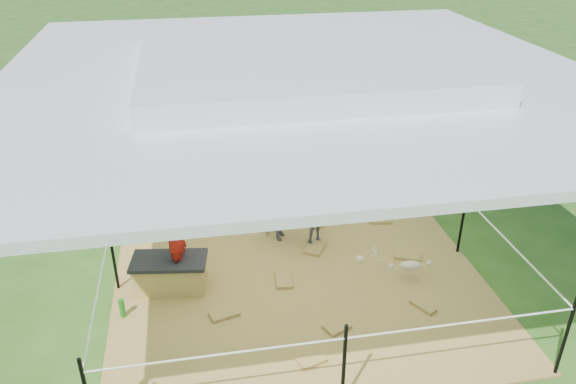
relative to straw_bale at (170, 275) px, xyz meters
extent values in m
plane|color=#2D5919|center=(1.60, 0.12, -0.22)|extent=(90.00, 90.00, 0.00)
cube|color=brown|center=(1.60, 0.12, -0.20)|extent=(4.60, 4.60, 0.03)
cylinder|color=silver|center=(-1.40, 3.12, 1.08)|extent=(0.07, 0.07, 2.60)
cylinder|color=silver|center=(4.60, 3.12, 1.08)|extent=(0.07, 0.07, 2.60)
cube|color=white|center=(1.60, 0.12, 2.42)|extent=(6.30, 6.30, 0.08)
cube|color=white|center=(1.60, 0.12, 2.57)|extent=(3.30, 3.30, 0.22)
cylinder|color=black|center=(-0.65, 2.37, 0.28)|extent=(0.04, 0.04, 1.00)
cylinder|color=black|center=(1.60, 2.37, 0.28)|extent=(0.04, 0.04, 1.00)
cylinder|color=black|center=(3.85, 2.37, 0.28)|extent=(0.04, 0.04, 1.00)
cylinder|color=black|center=(-0.65, 0.12, 0.28)|extent=(0.04, 0.04, 1.00)
cylinder|color=black|center=(3.85, 0.12, 0.28)|extent=(0.04, 0.04, 1.00)
cylinder|color=black|center=(1.60, -2.13, 0.28)|extent=(0.04, 0.04, 1.00)
cylinder|color=black|center=(3.85, -2.13, 0.28)|extent=(0.04, 0.04, 1.00)
cylinder|color=white|center=(1.60, 2.37, 0.63)|extent=(4.50, 0.02, 0.02)
cylinder|color=white|center=(1.60, -2.13, 0.63)|extent=(4.50, 0.02, 0.02)
cylinder|color=white|center=(3.85, 0.12, 0.63)|extent=(0.02, 4.50, 0.02)
cylinder|color=white|center=(-0.65, 0.12, 0.63)|extent=(0.02, 4.50, 0.02)
cube|color=olive|center=(0.00, 0.00, 0.00)|extent=(0.90, 0.54, 0.38)
cube|color=black|center=(0.00, 0.00, 0.21)|extent=(0.96, 0.60, 0.05)
imported|color=#B21911|center=(0.10, 0.00, 0.70)|extent=(0.29, 0.40, 1.02)
cylinder|color=#19711C|center=(-0.55, -0.45, -0.07)|extent=(0.07, 0.07, 0.24)
imported|color=#4B4B50|center=(1.72, 0.69, 0.25)|extent=(1.14, 0.86, 0.88)
cylinder|color=pink|center=(1.72, 0.69, 0.75)|extent=(0.27, 0.27, 0.13)
cylinder|color=blue|center=(5.45, 5.75, 0.28)|extent=(0.72, 0.72, 0.99)
cube|color=#57351D|center=(2.98, 8.01, 0.17)|extent=(2.31, 2.11, 0.78)
cube|color=brown|center=(7.09, 9.07, 0.20)|extent=(2.18, 1.71, 0.83)
imported|color=#3590C8|center=(3.92, 7.13, 0.42)|extent=(0.73, 0.63, 1.28)
camera|label=1|loc=(0.41, -5.79, 4.10)|focal=35.00mm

